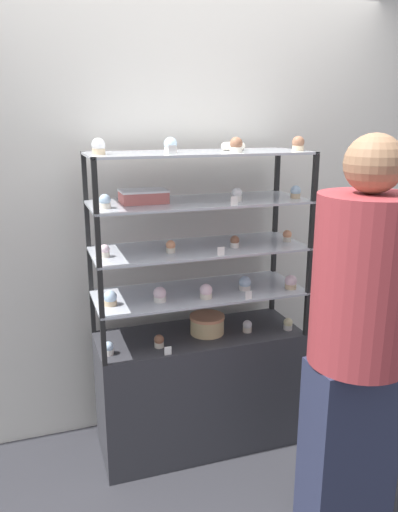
{
  "coord_description": "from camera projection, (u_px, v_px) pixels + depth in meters",
  "views": [
    {
      "loc": [
        -0.81,
        -2.41,
        1.82
      ],
      "look_at": [
        0.0,
        0.0,
        1.12
      ],
      "focal_mm": 35.0,
      "sensor_mm": 36.0,
      "label": 1
    }
  ],
  "objects": [
    {
      "name": "sheet_cake_frosted",
      "position": [
        143.0,
        196.0,
        2.49
      ],
      "size": [
        0.23,
        0.17,
        0.06
      ],
      "color": "#C66660",
      "rests_on": "display_riser_upper"
    },
    {
      "name": "display_base",
      "position": [
        199.0,
        388.0,
        2.84
      ],
      "size": [
        1.12,
        0.44,
        0.68
      ],
      "color": "#333338",
      "rests_on": "ground_plane"
    },
    {
      "name": "display_riser_upper",
      "position": [
        199.0,
        204.0,
        2.56
      ],
      "size": [
        1.12,
        0.44,
        0.25
      ],
      "color": "black",
      "rests_on": "display_riser_middle"
    },
    {
      "name": "cupcake_13",
      "position": [
        105.0,
        202.0,
        2.33
      ],
      "size": [
        0.05,
        0.05,
        0.07
      ],
      "color": "beige",
      "rests_on": "display_riser_upper"
    },
    {
      "name": "cupcake_8",
      "position": [
        291.0,
        282.0,
        2.72
      ],
      "size": [
        0.07,
        0.07,
        0.08
      ],
      "color": "#CCB28C",
      "rests_on": "display_riser_lower"
    },
    {
      "name": "donut_glazed",
      "position": [
        233.0,
        146.0,
        2.6
      ],
      "size": [
        0.13,
        0.13,
        0.04
      ],
      "color": "#EFE5CC",
      "rests_on": "display_riser_top"
    },
    {
      "name": "cupcake_15",
      "position": [
        296.0,
        192.0,
        2.62
      ],
      "size": [
        0.05,
        0.05,
        0.07
      ],
      "color": "#CCB28C",
      "rests_on": "display_riser_upper"
    },
    {
      "name": "cupcake_5",
      "position": [
        160.0,
        295.0,
        2.53
      ],
      "size": [
        0.07,
        0.07,
        0.08
      ],
      "color": "white",
      "rests_on": "display_riser_lower"
    },
    {
      "name": "cupcake_9",
      "position": [
        105.0,
        251.0,
        2.42
      ],
      "size": [
        0.05,
        0.05,
        0.06
      ],
      "color": "beige",
      "rests_on": "display_riser_middle"
    },
    {
      "name": "cupcake_3",
      "position": [
        288.0,
        324.0,
        2.8
      ],
      "size": [
        0.05,
        0.05,
        0.07
      ],
      "color": "white",
      "rests_on": "display_base"
    },
    {
      "name": "back_wall",
      "position": [
        179.0,
        212.0,
        2.92
      ],
      "size": [
        8.0,
        0.05,
        2.6
      ],
      "color": "silver",
      "rests_on": "ground_plane"
    },
    {
      "name": "display_riser_top",
      "position": [
        199.0,
        155.0,
        2.5
      ],
      "size": [
        1.12,
        0.44,
        0.25
      ],
      "color": "black",
      "rests_on": "display_riser_upper"
    },
    {
      "name": "cupcake_14",
      "position": [
        237.0,
        195.0,
        2.54
      ],
      "size": [
        0.05,
        0.05,
        0.07
      ],
      "color": "white",
      "rests_on": "display_riser_upper"
    },
    {
      "name": "price_tag_0",
      "position": [
        168.0,
        351.0,
        2.5
      ],
      "size": [
        0.04,
        0.0,
        0.04
      ],
      "color": "white",
      "rests_on": "display_base"
    },
    {
      "name": "cupcake_1",
      "position": [
        159.0,
        341.0,
        2.58
      ],
      "size": [
        0.05,
        0.05,
        0.07
      ],
      "color": "beige",
      "rests_on": "display_base"
    },
    {
      "name": "cupcake_11",
      "position": [
        235.0,
        242.0,
        2.61
      ],
      "size": [
        0.05,
        0.05,
        0.06
      ],
      "color": "white",
      "rests_on": "display_riser_middle"
    },
    {
      "name": "cupcake_12",
      "position": [
        287.0,
        236.0,
        2.73
      ],
      "size": [
        0.05,
        0.05,
        0.06
      ],
      "color": "beige",
      "rests_on": "display_riser_middle"
    },
    {
      "name": "layer_cake_centerpiece",
      "position": [
        207.0,
        324.0,
        2.74
      ],
      "size": [
        0.19,
        0.19,
        0.1
      ],
      "color": "#DBBC84",
      "rests_on": "display_base"
    },
    {
      "name": "price_tag_4",
      "position": [
        172.0,
        150.0,
        2.25
      ],
      "size": [
        0.04,
        0.0,
        0.04
      ],
      "color": "white",
      "rests_on": "display_riser_top"
    },
    {
      "name": "display_riser_lower",
      "position": [
        199.0,
        294.0,
        2.69
      ],
      "size": [
        1.12,
        0.44,
        0.25
      ],
      "color": "black",
      "rests_on": "display_base"
    },
    {
      "name": "price_tag_2",
      "position": [
        221.0,
        251.0,
        2.45
      ],
      "size": [
        0.04,
        0.0,
        0.04
      ],
      "color": "white",
      "rests_on": "display_riser_middle"
    },
    {
      "name": "cupcake_10",
      "position": [
        171.0,
        247.0,
        2.51
      ],
      "size": [
        0.05,
        0.05,
        0.06
      ],
      "color": "beige",
      "rests_on": "display_riser_middle"
    },
    {
      "name": "display_riser_middle",
      "position": [
        199.0,
        250.0,
        2.63
      ],
      "size": [
        1.12,
        0.44,
        0.25
      ],
      "color": "black",
      "rests_on": "display_riser_lower"
    },
    {
      "name": "cupcake_17",
      "position": [
        171.0,
        145.0,
        2.4
      ],
      "size": [
        0.06,
        0.06,
        0.07
      ],
      "color": "white",
      "rests_on": "display_riser_top"
    },
    {
      "name": "cupcake_7",
      "position": [
        245.0,
        283.0,
        2.7
      ],
      "size": [
        0.07,
        0.07,
        0.08
      ],
      "color": "white",
      "rests_on": "display_riser_lower"
    },
    {
      "name": "cupcake_2",
      "position": [
        247.0,
        326.0,
        2.77
      ],
      "size": [
        0.05,
        0.05,
        0.07
      ],
      "color": "beige",
      "rests_on": "display_base"
    },
    {
      "name": "cupcake_18",
      "position": [
        236.0,
        145.0,
        2.42
      ],
      "size": [
        0.06,
        0.06,
        0.07
      ],
      "color": "beige",
      "rests_on": "display_riser_top"
    },
    {
      "name": "ground_plane",
      "position": [
        199.0,
        440.0,
        2.94
      ],
      "size": [
        20.0,
        20.0,
        0.0
      ],
      "primitive_type": "plane",
      "color": "#2D2D33"
    },
    {
      "name": "cupcake_6",
      "position": [
        206.0,
        292.0,
        2.58
      ],
      "size": [
        0.07,
        0.07,
        0.08
      ],
      "color": "beige",
      "rests_on": "display_riser_lower"
    },
    {
      "name": "cupcake_0",
      "position": [
        109.0,
        348.0,
        2.5
      ],
      "size": [
        0.05,
        0.05,
        0.07
      ],
      "color": "white",
      "rests_on": "display_base"
    },
    {
      "name": "price_tag_1",
      "position": [
        249.0,
        295.0,
        2.57
      ],
      "size": [
        0.04,
        0.0,
        0.04
      ],
      "color": "white",
      "rests_on": "display_riser_lower"
    },
    {
      "name": "cupcake_19",
      "position": [
        298.0,
        144.0,
        2.56
      ],
      "size": [
        0.06,
        0.06,
        0.07
      ],
      "color": "#CCB28C",
      "rests_on": "display_riser_top"
    },
    {
      "name": "price_tag_3",
      "position": [
        234.0,
        201.0,
        2.41
      ],
      "size": [
        0.04,
        0.0,
        0.04
      ],
      "color": "white",
      "rests_on": "display_riser_upper"
    },
    {
      "name": "cupcake_16",
      "position": [
        98.0,
        147.0,
        2.29
      ],
      "size": [
        0.06,
        0.06,
        0.07
      ],
      "color": "#CCB28C",
      "rests_on": "display_riser_top"
    },
    {
      "name": "customer_figure",
      "position": [
        358.0,
        334.0,
        2.1
      ],
      "size": [
        0.41,
        0.41,
        1.78
      ],
      "color": "#282D47",
      "rests_on": "ground_plane"
    },
    {
      "name": "cupcake_4",
      "position": [
        110.0,
        298.0,
        2.48
      ],
      "size": [
        0.07,
        0.07,
        0.08
      ],
      "color": "#CCB28C",
      "rests_on": "display_riser_lower"
    }
  ]
}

